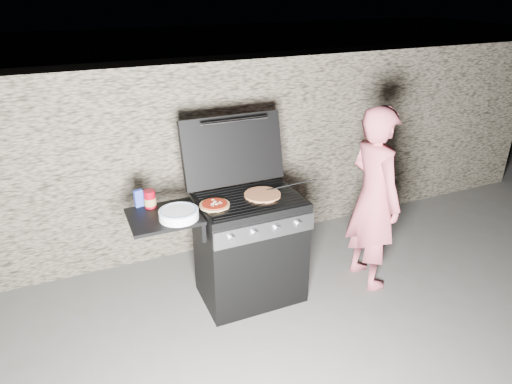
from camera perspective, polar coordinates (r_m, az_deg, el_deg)
name	(u,v)px	position (r m, az deg, el deg)	size (l,w,h in m)	color
ground	(251,294)	(3.98, -0.68, -12.62)	(50.00, 50.00, 0.00)	#575655
stone_wall	(208,155)	(4.42, -6.06, 4.57)	(8.00, 0.35, 1.80)	gray
gas_grill	(221,255)	(3.65, -4.37, -7.86)	(1.34, 0.79, 0.91)	black
pizza_topped	(215,205)	(3.38, -5.19, -1.57)	(0.22, 0.22, 0.03)	#A88754
pizza_plain	(262,195)	(3.53, 0.81, -0.33)	(0.28, 0.28, 0.02)	#E99761
sauce_jar	(150,199)	(3.44, -13.13, -0.84)	(0.08, 0.08, 0.13)	maroon
blue_carton	(139,198)	(3.47, -14.47, -0.75)	(0.06, 0.04, 0.13)	navy
plate_stack	(179,214)	(3.25, -9.63, -2.75)	(0.28, 0.28, 0.06)	white
person	(374,199)	(3.89, 14.51, -0.81)	(0.57, 0.38, 1.58)	#BF525F
tongs	(291,185)	(3.62, 4.36, 0.84)	(0.01, 0.01, 0.42)	black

